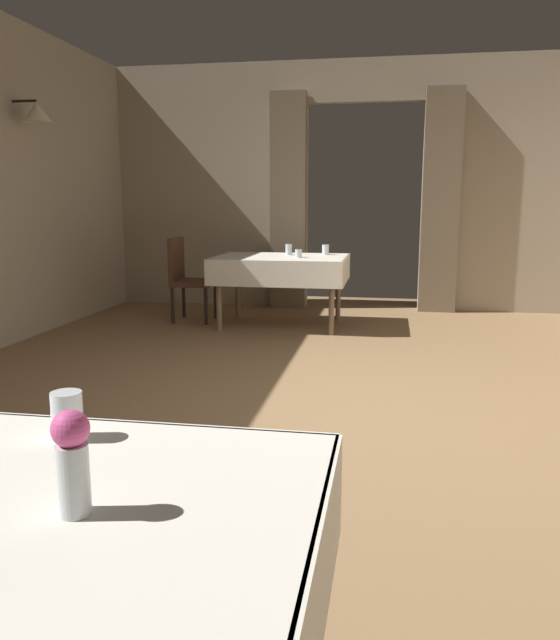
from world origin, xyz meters
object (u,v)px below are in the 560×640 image
Objects in this scene: chair_mid_left at (187,275)px; glass_mid_c at (289,250)px; flower_vase_near at (72,459)px; glass_mid_a at (298,253)px; glass_near_b at (67,415)px; dining_table_mid at (281,265)px; glass_mid_b at (326,250)px.

chair_mid_left reaches higher than glass_mid_c.
flower_vase_near reaches higher than glass_mid_a.
chair_mid_left is 7.95× the size of glass_near_b.
chair_mid_left reaches higher than dining_table_mid.
glass_mid_b is at bearing 33.87° from dining_table_mid.
glass_mid_c is (0.05, 0.20, 0.15)m from dining_table_mid.
dining_table_mid is at bearing 94.15° from glass_near_b.
glass_mid_a is 0.77× the size of glass_mid_b.
chair_mid_left is (-1.08, 0.08, -0.15)m from dining_table_mid.
dining_table_mid is 5.64m from flower_vase_near.
dining_table_mid is 6.98× the size of flower_vase_near.
flower_vase_near reaches higher than glass_near_b.
chair_mid_left reaches higher than glass_near_b.
glass_mid_c is at bearing 5.61° from chair_mid_left.
dining_table_mid is 11.87× the size of glass_mid_c.
glass_near_b is at bearing 120.02° from flower_vase_near.
glass_mid_b is at bearing 7.97° from chair_mid_left.
glass_mid_c is (-0.33, 5.46, 0.00)m from glass_near_b.
glass_mid_a is 0.48m from glass_mid_b.
flower_vase_near reaches higher than chair_mid_left.
flower_vase_near is (0.58, -5.61, 0.20)m from dining_table_mid.
chair_mid_left is at bearing 105.34° from glass_near_b.
glass_mid_c reaches higher than glass_mid_b.
glass_mid_c is at bearing 116.16° from glass_mid_a.
flower_vase_near is at bearing -73.67° from chair_mid_left.
glass_mid_a is (1.29, -0.20, 0.28)m from chair_mid_left.
glass_mid_a is 0.72× the size of glass_mid_c.
dining_table_mid is at bearing -146.13° from glass_mid_b.
chair_mid_left is 7.88× the size of glass_mid_c.
glass_near_b reaches higher than glass_mid_b.
glass_mid_a is at bearing 93.96° from flower_vase_near.
glass_mid_b is (0.06, 5.56, -0.00)m from glass_near_b.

